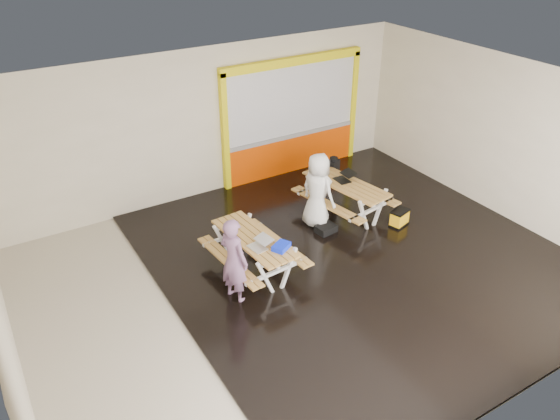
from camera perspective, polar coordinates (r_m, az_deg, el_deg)
room at (r=9.51m, az=2.82°, el=1.60°), size 10.02×8.02×3.52m
deck at (r=11.07m, az=8.00°, el=-4.69°), size 7.50×7.98×0.05m
kiosk at (r=13.74m, az=1.29°, el=9.42°), size 3.88×0.16×3.00m
picnic_table_left at (r=10.21m, az=-2.76°, el=-3.74°), size 1.48×2.07×0.79m
picnic_table_right at (r=12.12m, az=6.86°, el=2.02°), size 1.71×2.25×0.82m
person_left at (r=9.45m, az=-4.84°, el=-5.28°), size 0.55×0.69×1.64m
person_right at (r=11.56m, az=3.97°, el=2.00°), size 0.73×0.93×1.68m
laptop_left at (r=9.81m, az=-2.14°, el=-3.63°), size 0.43×0.40×0.16m
laptop_right at (r=12.14m, az=6.75°, el=3.39°), size 0.44×0.39×0.18m
blue_pouch at (r=9.75m, az=0.13°, el=-3.85°), size 0.40×0.36×0.10m
toolbox at (r=12.58m, az=4.36°, el=4.70°), size 0.46×0.33×0.24m
backpack at (r=12.89m, az=5.60°, el=4.45°), size 0.35×0.31×0.50m
dark_case at (r=11.64m, az=4.82°, el=-1.95°), size 0.46×0.37×0.16m
fluke_bag at (r=12.07m, az=12.38°, el=-0.83°), size 0.48×0.38×0.36m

